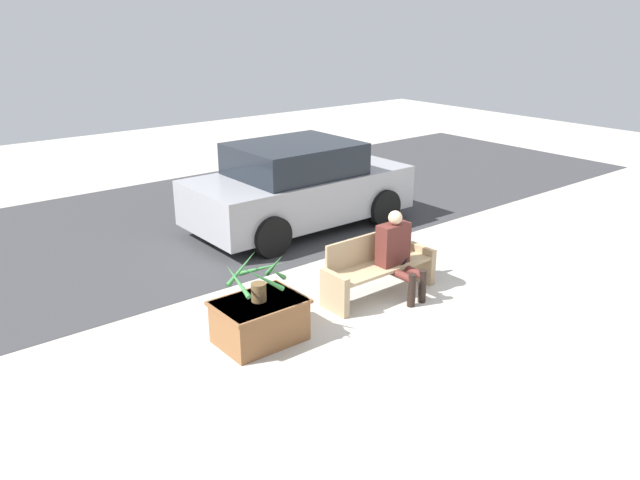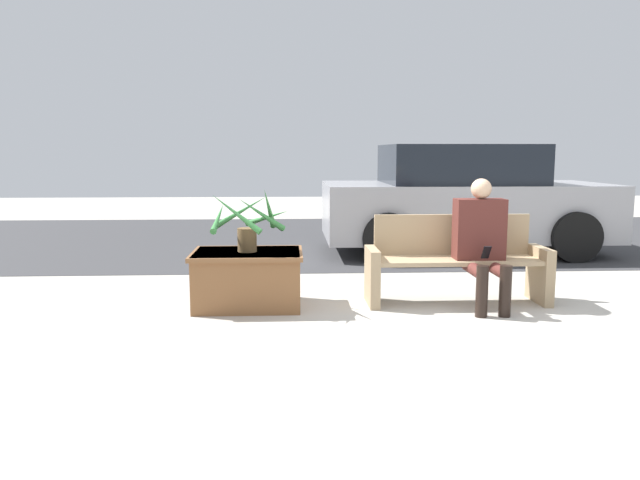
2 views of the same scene
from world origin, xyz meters
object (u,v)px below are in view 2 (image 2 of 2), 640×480
person_seated (482,238)px  potted_plant (248,223)px  planter_box (248,277)px  parked_car (462,200)px  bench (456,261)px

person_seated → potted_plant: person_seated is taller
potted_plant → person_seated: bearing=-2.6°
planter_box → potted_plant: bearing=8.4°
planter_box → potted_plant: 0.49m
parked_car → bench: bearing=-106.6°
bench → planter_box: size_ratio=1.68×
bench → person_seated: 0.35m
bench → planter_box: bench is taller
potted_plant → bench: bearing=2.4°
bench → potted_plant: bearing=-177.6°
bench → parked_car: bearing=73.4°
bench → potted_plant: (-1.94, -0.08, 0.38)m
bench → planter_box: bearing=-177.5°
parked_car → planter_box: bearing=-133.2°
planter_box → bench: bearing=2.5°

